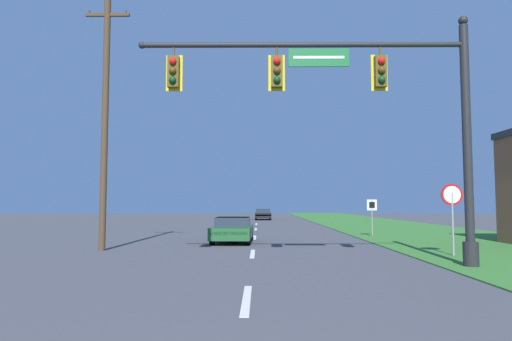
% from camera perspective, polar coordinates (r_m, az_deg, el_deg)
% --- Properties ---
extents(grass_verge_right, '(10.00, 110.00, 0.04)m').
position_cam_1_polar(grass_verge_right, '(34.57, 17.79, -6.98)').
color(grass_verge_right, '#38752D').
rests_on(grass_verge_right, ground).
extents(road_center_line, '(0.16, 34.80, 0.01)m').
position_cam_1_polar(road_center_line, '(25.03, -0.16, -8.37)').
color(road_center_line, silver).
rests_on(road_center_line, ground).
extents(signal_mast, '(10.02, 0.47, 7.46)m').
position_cam_1_polar(signal_mast, '(14.12, 14.43, 7.51)').
color(signal_mast, '#232326').
rests_on(signal_mast, grass_verge_right).
extents(car_ahead, '(1.93, 4.28, 1.19)m').
position_cam_1_polar(car_ahead, '(22.03, -2.93, -7.39)').
color(car_ahead, black).
rests_on(car_ahead, ground).
extents(far_car, '(1.82, 4.43, 1.19)m').
position_cam_1_polar(far_car, '(52.17, 0.88, -5.51)').
color(far_car, black).
rests_on(far_car, ground).
extents(stop_sign, '(0.76, 0.07, 2.50)m').
position_cam_1_polar(stop_sign, '(17.49, 23.31, -3.77)').
color(stop_sign, gray).
rests_on(stop_sign, grass_verge_right).
extents(route_sign_post, '(0.55, 0.06, 2.03)m').
position_cam_1_polar(route_sign_post, '(26.11, 14.29, -4.73)').
color(route_sign_post, gray).
rests_on(route_sign_post, grass_verge_right).
extents(utility_pole_near, '(1.80, 0.26, 10.45)m').
position_cam_1_polar(utility_pole_near, '(19.44, -18.35, 6.55)').
color(utility_pole_near, '#4C3823').
rests_on(utility_pole_near, ground).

